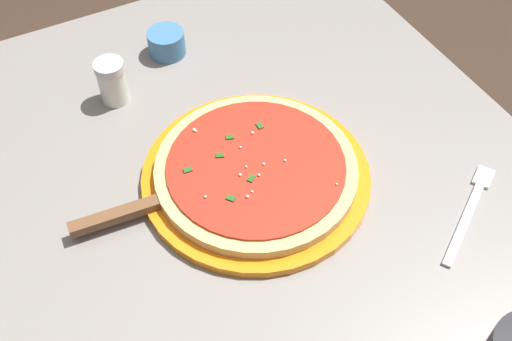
{
  "coord_description": "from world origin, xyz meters",
  "views": [
    {
      "loc": [
        0.48,
        -0.27,
        1.42
      ],
      "look_at": [
        -0.02,
        -0.01,
        0.74
      ],
      "focal_mm": 43.94,
      "sensor_mm": 36.0,
      "label": 1
    }
  ],
  "objects_px": {
    "serving_plate": "(256,176)",
    "pizza_server": "(147,206)",
    "cup_small_sauce": "(166,43)",
    "fork": "(470,208)",
    "pizza": "(256,169)",
    "parmesan_shaker": "(112,81)"
  },
  "relations": [
    {
      "from": "serving_plate",
      "to": "pizza_server",
      "type": "relative_size",
      "value": 1.45
    },
    {
      "from": "serving_plate",
      "to": "cup_small_sauce",
      "type": "bearing_deg",
      "value": -179.28
    },
    {
      "from": "serving_plate",
      "to": "cup_small_sauce",
      "type": "height_order",
      "value": "cup_small_sauce"
    },
    {
      "from": "cup_small_sauce",
      "to": "fork",
      "type": "bearing_deg",
      "value": 25.58
    },
    {
      "from": "pizza",
      "to": "cup_small_sauce",
      "type": "height_order",
      "value": "cup_small_sauce"
    },
    {
      "from": "serving_plate",
      "to": "parmesan_shaker",
      "type": "relative_size",
      "value": 4.38
    },
    {
      "from": "fork",
      "to": "pizza",
      "type": "bearing_deg",
      "value": -127.81
    },
    {
      "from": "pizza",
      "to": "serving_plate",
      "type": "bearing_deg",
      "value": 50.15
    },
    {
      "from": "cup_small_sauce",
      "to": "parmesan_shaker",
      "type": "xyz_separation_m",
      "value": [
        0.07,
        -0.12,
        0.02
      ]
    },
    {
      "from": "pizza",
      "to": "cup_small_sauce",
      "type": "xyz_separation_m",
      "value": [
        -0.32,
        -0.0,
        -0.0
      ]
    },
    {
      "from": "cup_small_sauce",
      "to": "fork",
      "type": "height_order",
      "value": "cup_small_sauce"
    },
    {
      "from": "pizza",
      "to": "parmesan_shaker",
      "type": "height_order",
      "value": "parmesan_shaker"
    },
    {
      "from": "serving_plate",
      "to": "pizza_server",
      "type": "xyz_separation_m",
      "value": [
        -0.01,
        -0.16,
        0.01
      ]
    },
    {
      "from": "pizza",
      "to": "fork",
      "type": "relative_size",
      "value": 1.72
    },
    {
      "from": "fork",
      "to": "parmesan_shaker",
      "type": "distance_m",
      "value": 0.56
    },
    {
      "from": "pizza",
      "to": "pizza_server",
      "type": "bearing_deg",
      "value": -94.77
    },
    {
      "from": "pizza",
      "to": "cup_small_sauce",
      "type": "relative_size",
      "value": 4.55
    },
    {
      "from": "pizza_server",
      "to": "parmesan_shaker",
      "type": "distance_m",
      "value": 0.24
    },
    {
      "from": "cup_small_sauce",
      "to": "parmesan_shaker",
      "type": "distance_m",
      "value": 0.14
    },
    {
      "from": "fork",
      "to": "pizza_server",
      "type": "bearing_deg",
      "value": -116.48
    },
    {
      "from": "serving_plate",
      "to": "fork",
      "type": "xyz_separation_m",
      "value": [
        0.18,
        0.24,
        -0.0
      ]
    },
    {
      "from": "serving_plate",
      "to": "parmesan_shaker",
      "type": "bearing_deg",
      "value": -154.21
    }
  ]
}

